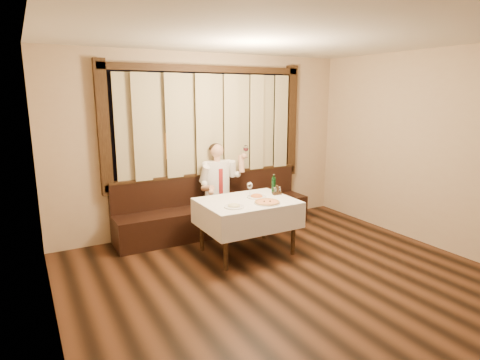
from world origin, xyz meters
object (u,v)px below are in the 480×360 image
seated_man (220,182)px  dining_table (247,208)px  pasta_red (257,195)px  banquette (215,212)px  green_bottle (274,185)px  pasta_cream (234,205)px  pizza (267,202)px  cruet_caddy (277,191)px

seated_man → dining_table: bearing=-92.6°
pasta_red → seated_man: seated_man is taller
banquette → pasta_red: 1.10m
green_bottle → seated_man: (-0.49, 0.79, -0.05)m
pasta_cream → pizza: bearing=-6.0°
pizza → seated_man: (-0.11, 1.20, 0.05)m
dining_table → cruet_caddy: (0.53, 0.06, 0.15)m
pasta_cream → green_bottle: (0.85, 0.37, 0.09)m
green_bottle → cruet_caddy: (0.00, -0.09, -0.07)m
pizza → green_bottle: green_bottle is taller
banquette → pizza: bearing=-83.4°
dining_table → pasta_red: (0.19, 0.06, 0.14)m
pasta_cream → green_bottle: bearing=23.4°
pasta_red → seated_man: (-0.14, 0.88, 0.03)m
pizza → seated_man: seated_man is taller
banquette → pizza: 1.38m
green_bottle → pizza: bearing=-132.3°
banquette → dining_table: (0.00, -1.02, 0.34)m
pasta_red → cruet_caddy: bearing=-0.2°
dining_table → pizza: 0.33m
dining_table → cruet_caddy: bearing=6.0°
cruet_caddy → pasta_red: bearing=-176.6°
banquette → cruet_caddy: (0.53, -0.97, 0.49)m
cruet_caddy → seated_man: seated_man is taller
banquette → pasta_red: (0.19, -0.97, 0.48)m
banquette → dining_table: size_ratio=2.52×
banquette → pizza: (0.15, -1.29, 0.46)m
banquette → green_bottle: bearing=-58.8°
banquette → seated_man: seated_man is taller
pasta_cream → green_bottle: 0.93m
pasta_red → green_bottle: size_ratio=0.96×
pasta_red → green_bottle: bearing=14.8°
dining_table → green_bottle: bearing=15.5°
dining_table → pizza: pizza is taller
green_bottle → cruet_caddy: size_ratio=2.11×
cruet_caddy → seated_man: size_ratio=0.09×
green_bottle → seated_man: seated_man is taller
green_bottle → dining_table: bearing=-164.5°
pasta_red → cruet_caddy: cruet_caddy is taller
cruet_caddy → seated_man: 1.01m
pasta_red → seated_man: 0.89m
pasta_cream → banquette: bearing=75.5°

